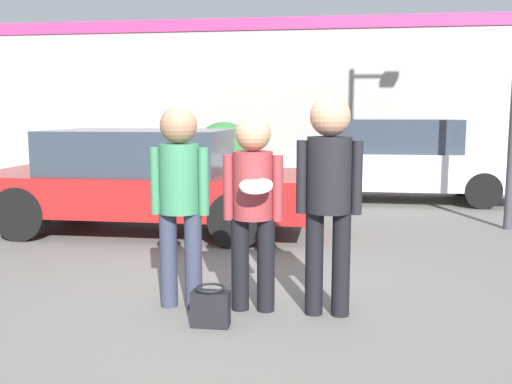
# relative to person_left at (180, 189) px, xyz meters

# --- Properties ---
(ground_plane) EXTENTS (56.00, 56.00, 0.00)m
(ground_plane) POSITION_rel_person_left_xyz_m (0.54, 0.18, -1.03)
(ground_plane) COLOR #66635E
(storefront_building) EXTENTS (24.00, 0.22, 4.03)m
(storefront_building) POSITION_rel_person_left_xyz_m (0.54, 10.08, 1.02)
(storefront_building) COLOR gray
(storefront_building) RESTS_ON ground
(person_left) EXTENTS (0.51, 0.34, 1.72)m
(person_left) POSITION_rel_person_left_xyz_m (0.00, 0.00, 0.00)
(person_left) COLOR #2D3347
(person_left) RESTS_ON ground
(person_middle_with_frisbee) EXTENTS (0.50, 0.54, 1.66)m
(person_middle_with_frisbee) POSITION_rel_person_left_xyz_m (0.63, 0.00, -0.05)
(person_middle_with_frisbee) COLOR black
(person_middle_with_frisbee) RESTS_ON ground
(person_right) EXTENTS (0.53, 0.36, 1.81)m
(person_right) POSITION_rel_person_left_xyz_m (1.25, -0.02, 0.07)
(person_right) COLOR black
(person_right) RESTS_ON ground
(parked_car_near) EXTENTS (4.65, 1.92, 1.43)m
(parked_car_near) POSITION_rel_person_left_xyz_m (-1.38, 3.07, -0.30)
(parked_car_near) COLOR maroon
(parked_car_near) RESTS_ON ground
(parked_car_far) EXTENTS (4.56, 1.82, 1.54)m
(parked_car_far) POSITION_rel_person_left_xyz_m (2.40, 6.50, -0.26)
(parked_car_far) COLOR silver
(parked_car_far) RESTS_ON ground
(shrub) EXTENTS (1.44, 1.44, 1.44)m
(shrub) POSITION_rel_person_left_xyz_m (-1.47, 9.17, -0.31)
(shrub) COLOR #2D6B33
(shrub) RESTS_ON ground
(handbag) EXTENTS (0.30, 0.23, 0.32)m
(handbag) POSITION_rel_person_left_xyz_m (0.35, -0.42, -0.87)
(handbag) COLOR black
(handbag) RESTS_ON ground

